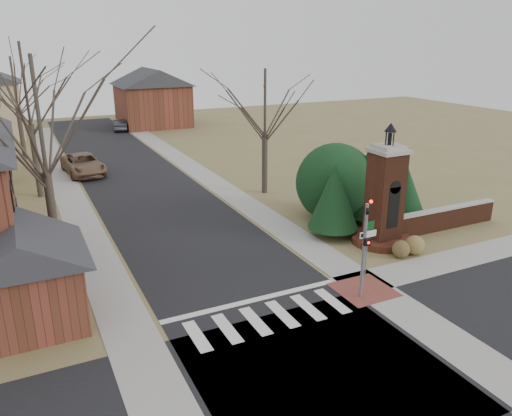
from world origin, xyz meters
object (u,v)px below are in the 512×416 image
traffic_signal_pole (365,241)px  sign_post (368,238)px  brick_gate_monument (384,204)px  distant_car (120,125)px  pickup_truck (83,164)px

traffic_signal_pole → sign_post: bearing=47.6°
brick_gate_monument → distant_car: 41.70m
sign_post → brick_gate_monument: (3.41, 3.01, 0.22)m
traffic_signal_pole → distant_car: bearing=91.1°
sign_post → distant_car: sign_post is taller
sign_post → distant_car: bearing=92.8°
distant_car → sign_post: bearing=101.8°
traffic_signal_pole → pickup_truck: traffic_signal_pole is taller
pickup_truck → distant_car: bearing=65.3°
distant_car → traffic_signal_pole: bearing=100.1°
brick_gate_monument → distant_car: size_ratio=1.55×
pickup_truck → traffic_signal_pole: bearing=-79.1°
sign_post → brick_gate_monument: 4.55m
brick_gate_monument → pickup_truck: (-12.40, 22.04, -1.36)m
traffic_signal_pole → pickup_truck: size_ratio=0.77×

